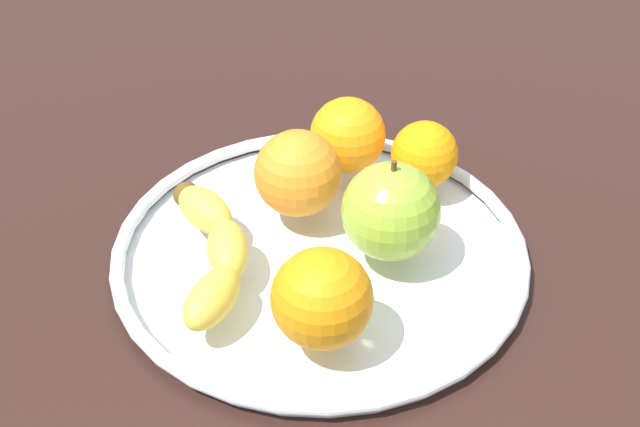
# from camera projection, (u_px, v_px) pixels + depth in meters

# --- Properties ---
(ground_plane) EXTENTS (1.49, 1.49, 0.04)m
(ground_plane) POSITION_uv_depth(u_px,v_px,m) (320.00, 275.00, 0.71)
(ground_plane) COLOR black
(fruit_bowl) EXTENTS (0.35, 0.35, 0.02)m
(fruit_bowl) POSITION_uv_depth(u_px,v_px,m) (320.00, 250.00, 0.69)
(fruit_bowl) COLOR silver
(fruit_bowl) RESTS_ON ground_plane
(banana) EXTENTS (0.18, 0.07, 0.03)m
(banana) POSITION_uv_depth(u_px,v_px,m) (213.00, 248.00, 0.65)
(banana) COLOR yellow
(banana) RESTS_ON fruit_bowl
(apple) EXTENTS (0.08, 0.08, 0.09)m
(apple) POSITION_uv_depth(u_px,v_px,m) (391.00, 211.00, 0.65)
(apple) COLOR #8EBB34
(apple) RESTS_ON fruit_bowl
(orange_back_left) EXTENTS (0.07, 0.07, 0.07)m
(orange_back_left) POSITION_uv_depth(u_px,v_px,m) (348.00, 135.00, 0.75)
(orange_back_left) COLOR orange
(orange_back_left) RESTS_ON fruit_bowl
(orange_front_right) EXTENTS (0.08, 0.08, 0.08)m
(orange_front_right) POSITION_uv_depth(u_px,v_px,m) (298.00, 173.00, 0.70)
(orange_front_right) COLOR orange
(orange_front_right) RESTS_ON fruit_bowl
(orange_back_right) EXTENTS (0.07, 0.07, 0.07)m
(orange_back_right) POSITION_uv_depth(u_px,v_px,m) (322.00, 298.00, 0.58)
(orange_back_right) COLOR orange
(orange_back_right) RESTS_ON fruit_bowl
(orange_front_left) EXTENTS (0.06, 0.06, 0.06)m
(orange_front_left) POSITION_uv_depth(u_px,v_px,m) (424.00, 154.00, 0.73)
(orange_front_left) COLOR orange
(orange_front_left) RESTS_ON fruit_bowl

